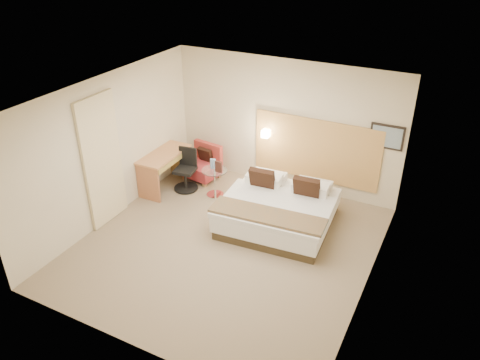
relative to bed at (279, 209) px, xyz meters
The scene contains 20 objects.
floor 1.21m from the bed, 117.28° to the right, with size 4.80×5.00×0.02m, color #816E56.
ceiling 2.67m from the bed, 117.28° to the right, with size 4.80×5.00×0.02m, color white.
wall_back 1.88m from the bed, 109.84° to the left, with size 4.80×0.02×2.70m, color beige.
wall_front 3.73m from the bed, 98.55° to the right, with size 4.80×0.02×2.70m, color beige.
wall_left 3.29m from the bed, 160.65° to the right, with size 0.02×5.00×2.70m, color beige.
wall_right 2.38m from the bed, 28.83° to the right, with size 0.02×5.00×2.70m, color beige.
headboard_panel 1.58m from the bed, 83.36° to the left, with size 2.60×0.04×1.30m, color tan.
art_frame 2.39m from the bed, 44.21° to the left, with size 0.62×0.03×0.47m, color black.
art_canvas 2.38m from the bed, 43.81° to the left, with size 0.54×0.01×0.39m, color gray.
lamp_arm 1.85m from the bed, 122.48° to the left, with size 0.02×0.02×0.12m, color white.
lamp_shade 1.80m from the bed, 123.64° to the left, with size 0.15×0.15×0.15m, color #FFEDC6.
curtain 3.29m from the bed, 156.08° to the right, with size 0.06×0.90×2.42m, color beige.
bottle_a 1.75m from the bed, 165.60° to the left, with size 0.06×0.06×0.21m, color #829CC9.
bottle_b 1.71m from the bed, 164.65° to the left, with size 0.06×0.06×0.21m, color #95BAE7.
menu_folder 1.55m from the bed, 166.41° to the left, with size 0.14×0.05×0.23m, color #3B1C18.
bed is the anchor object (origin of this frame).
lounge_chair 2.38m from the bed, 156.78° to the left, with size 0.80×0.72×0.76m.
side_table 1.61m from the bed, 166.32° to the left, with size 0.55×0.55×0.58m.
desk 2.67m from the bed, behind, with size 0.61×1.28×0.79m.
desk_chair 2.27m from the bed, behind, with size 0.57×0.57×0.88m.
Camera 1 is at (3.20, -5.77, 4.93)m, focal length 35.00 mm.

